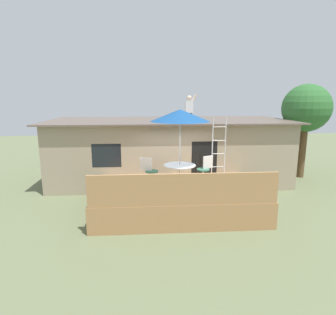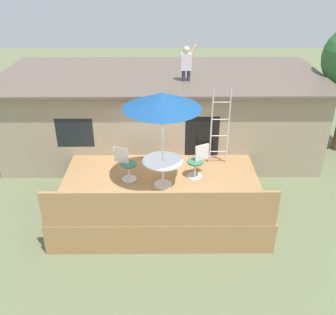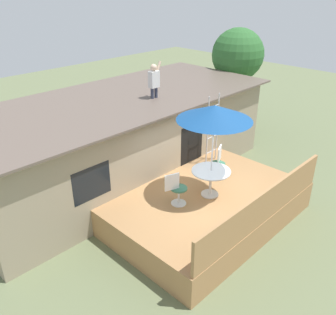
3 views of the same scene
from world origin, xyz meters
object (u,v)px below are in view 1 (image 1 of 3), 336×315
object	(u,v)px
patio_chair_left	(150,171)
backyard_tree	(306,109)
patio_table	(180,170)
patio_umbrella	(180,115)
person_figure	(189,106)
patio_chair_right	(205,169)
step_ladder	(219,147)

from	to	relation	value
patio_chair_left	backyard_tree	world-z (taller)	backyard_tree
patio_table	patio_chair_left	bearing A→B (deg)	161.27
patio_umbrella	patio_chair_left	size ratio (longest dim) A/B	2.76
patio_umbrella	patio_chair_left	distance (m)	2.16
person_figure	patio_chair_left	distance (m)	3.72
patio_table	patio_umbrella	distance (m)	1.76
patio_table	patio_chair_right	xyz separation A→B (m)	(0.94, 0.46, -0.13)
patio_chair_left	backyard_tree	size ratio (longest dim) A/B	0.21
patio_chair_left	backyard_tree	bearing A→B (deg)	43.39
step_ladder	patio_chair_right	size ratio (longest dim) A/B	2.39
patio_umbrella	backyard_tree	xyz separation A→B (m)	(6.19, 3.62, 0.04)
patio_chair_left	patio_chair_right	bearing A→B (deg)	22.62
person_figure	patio_chair_left	xyz separation A→B (m)	(-1.70, -2.56, -2.09)
patio_umbrella	backyard_tree	distance (m)	7.17
patio_umbrella	patio_chair_right	xyz separation A→B (m)	(0.94, 0.46, -1.89)
patio_chair_left	step_ladder	bearing A→B (deg)	38.13
step_ladder	patio_chair_left	bearing A→B (deg)	-160.60
patio_chair_right	step_ladder	bearing A→B (deg)	-156.62
person_figure	patio_chair_left	bearing A→B (deg)	-123.52
person_figure	patio_chair_right	bearing A→B (deg)	-84.83
step_ladder	person_figure	size ratio (longest dim) A/B	1.98
patio_table	backyard_tree	world-z (taller)	backyard_tree
patio_table	backyard_tree	bearing A→B (deg)	30.36
person_figure	patio_chair_left	size ratio (longest dim) A/B	1.21
person_figure	backyard_tree	size ratio (longest dim) A/B	0.26
patio_chair_left	patio_chair_right	xyz separation A→B (m)	(1.92, 0.13, 0.00)
patio_chair_left	patio_chair_right	distance (m)	1.92
person_figure	step_ladder	bearing A→B (deg)	-62.05
patio_table	patio_chair_left	world-z (taller)	patio_chair_left
patio_table	person_figure	size ratio (longest dim) A/B	0.94
person_figure	backyard_tree	xyz separation A→B (m)	(5.47, 0.73, -0.16)
patio_chair_left	person_figure	bearing A→B (deg)	75.21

